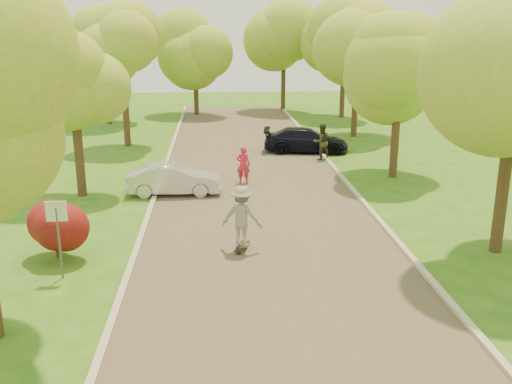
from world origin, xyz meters
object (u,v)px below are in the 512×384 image
object	(u,v)px
street_sign	(57,223)
longboard	(242,246)
person_striped	(243,165)
person_olive	(321,142)
skateboarder	(242,216)
dark_sedan	(306,140)
silver_sedan	(174,179)

from	to	relation	value
street_sign	longboard	world-z (taller)	street_sign
longboard	street_sign	bearing A→B (deg)	35.72
person_striped	person_olive	xyz separation A→B (m)	(4.22, 4.36, 0.11)
street_sign	skateboarder	bearing A→B (deg)	18.73
street_sign	person_striped	distance (m)	10.85
dark_sedan	person_olive	bearing A→B (deg)	-157.27
skateboarder	person_striped	bearing A→B (deg)	-76.25
street_sign	silver_sedan	size ratio (longest dim) A/B	0.58
longboard	person_striped	size ratio (longest dim) A/B	0.62
dark_sedan	person_olive	distance (m)	1.94
dark_sedan	longboard	size ratio (longest dim) A/B	4.51
street_sign	person_olive	size ratio (longest dim) A/B	1.17
silver_sedan	dark_sedan	distance (m)	10.14
street_sign	skateboarder	xyz separation A→B (m)	(4.95, 1.68, -0.49)
longboard	person_striped	world-z (taller)	person_striped
person_olive	skateboarder	bearing A→B (deg)	52.97
street_sign	person_striped	size ratio (longest dim) A/B	1.33
longboard	person_olive	xyz separation A→B (m)	(4.65, 12.07, 0.82)
dark_sedan	person_striped	world-z (taller)	person_striped
silver_sedan	dark_sedan	bearing A→B (deg)	-40.14
street_sign	silver_sedan	distance (m)	8.35
silver_sedan	longboard	xyz separation A→B (m)	(2.45, -6.23, -0.52)
silver_sedan	dark_sedan	xyz separation A→B (m)	(6.60, 7.70, 0.04)
silver_sedan	person_olive	world-z (taller)	person_olive
person_olive	person_striped	bearing A→B (deg)	30.03
person_striped	person_olive	size ratio (longest dim) A/B	0.88
street_sign	person_olive	world-z (taller)	street_sign
silver_sedan	longboard	distance (m)	6.71
skateboarder	person_olive	xyz separation A→B (m)	(4.65, 12.07, -0.15)
dark_sedan	person_striped	distance (m)	7.25
street_sign	skateboarder	distance (m)	5.25
silver_sedan	street_sign	bearing A→B (deg)	162.91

